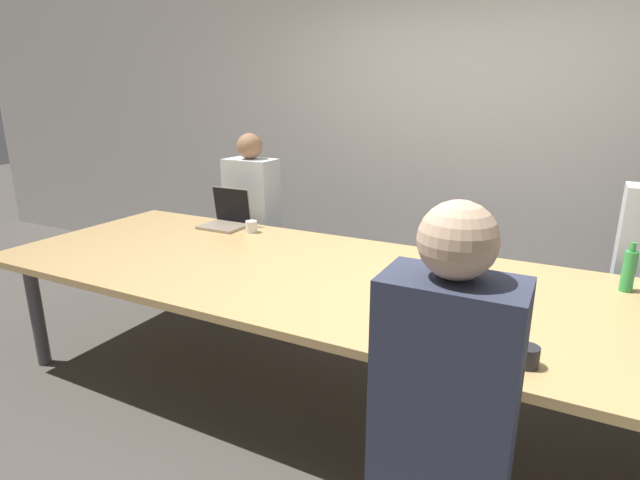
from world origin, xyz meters
TOP-DOWN VIEW (x-y plane):
  - ground_plane at (0.00, 0.00)m, footprint 24.00×24.00m
  - curtain_wall at (0.00, 1.79)m, footprint 12.00×0.06m
  - conference_table at (0.00, 0.00)m, footprint 4.67×1.41m
  - bottle_far_right at (1.07, 0.46)m, footprint 0.06×0.06m
  - laptop_far_left at (-1.45, 0.57)m, footprint 0.31×0.27m
  - person_far_left at (-1.49, 0.93)m, footprint 0.40×0.24m
  - cup_far_left at (-1.20, 0.50)m, footprint 0.08×0.08m
  - laptop_near_midright at (0.47, -0.56)m, footprint 0.35×0.23m
  - person_near_midright at (0.53, -0.97)m, footprint 0.40×0.24m
  - cup_near_midright at (0.72, -0.53)m, footprint 0.08×0.08m
  - stapler at (0.51, -0.23)m, footprint 0.06×0.15m

SIDE VIEW (x-z plane):
  - ground_plane at x=0.00m, z-range 0.00..0.00m
  - person_far_left at x=-1.49m, z-range -0.02..1.38m
  - person_near_midright at x=0.53m, z-range -0.02..1.41m
  - conference_table at x=0.00m, z-range 0.33..1.09m
  - stapler at x=0.51m, z-range 0.76..0.81m
  - cup_near_midright at x=0.72m, z-range 0.76..0.84m
  - cup_far_left at x=-1.20m, z-range 0.76..0.84m
  - laptop_near_midright at x=0.47m, z-range 0.71..0.94m
  - laptop_far_left at x=-1.45m, z-range 0.70..0.98m
  - bottle_far_right at x=1.07m, z-range 0.74..0.99m
  - curtain_wall at x=0.00m, z-range 0.00..2.80m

